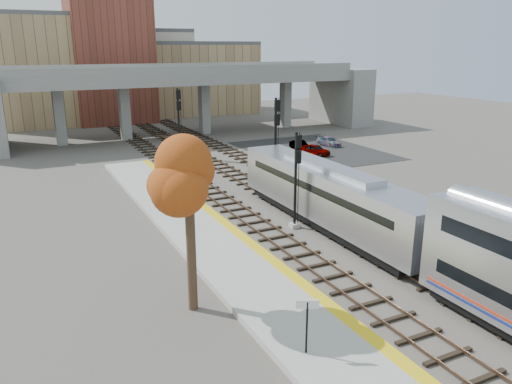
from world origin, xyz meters
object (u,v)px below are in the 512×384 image
car_a (315,150)px  car_b (300,145)px  locomotive (329,195)px  signal_mast_mid (276,141)px  tree (188,173)px  car_c (329,141)px  signal_mast_near (296,183)px  signal_mast_far (179,123)px

car_a → car_b: 3.14m
locomotive → signal_mast_mid: (2.00, 11.11, 1.62)m
tree → car_c: size_ratio=2.43×
locomotive → car_c: (16.38, 23.75, -1.71)m
signal_mast_near → car_c: (18.48, 22.95, -2.58)m
car_b → signal_mast_far: bearing=171.3°
car_b → car_c: (4.58, 0.72, -0.03)m
signal_mast_near → tree: tree is taller
signal_mast_mid → car_c: bearing=41.3°
locomotive → signal_mast_mid: 11.41m
signal_mast_near → car_c: size_ratio=1.79×
signal_mast_near → tree: size_ratio=0.74×
signal_mast_mid → signal_mast_far: signal_mast_mid is taller
car_b → locomotive: bearing=-115.5°
signal_mast_mid → car_c: (14.38, 12.64, -3.33)m
car_b → tree: bearing=-127.3°
signal_mast_mid → signal_mast_near: bearing=-111.7°
signal_mast_far → car_a: bearing=-22.1°
car_c → car_b: bearing=-177.8°
car_c → signal_mast_far: bearing=167.7°
signal_mast_far → car_c: (18.48, -1.82, -3.26)m
signal_mast_mid → car_b: bearing=50.6°
signal_mast_near → signal_mast_far: size_ratio=0.87×
signal_mast_near → signal_mast_mid: 11.12m
locomotive → car_a: (11.90, 19.90, -1.64)m
signal_mast_mid → car_b: size_ratio=2.27×
car_a → car_c: car_a is taller
locomotive → signal_mast_far: 25.70m
signal_mast_far → car_c: 18.86m
signal_mast_near → car_c: 29.58m
signal_mast_near → car_b: signal_mast_near is taller
car_c → locomotive: bearing=-131.3°
tree → car_a: tree is taller
car_a → car_b: bearing=68.4°
tree → signal_mast_near: bearing=36.2°
locomotive → car_c: size_ratio=5.22×
signal_mast_mid → signal_mast_far: size_ratio=1.01×
signal_mast_far → tree: tree is taller
tree → car_c: (28.32, 30.17, -6.01)m
signal_mast_near → car_a: 23.81m
signal_mast_far → car_b: (13.90, -2.53, -3.23)m
car_b → car_c: bearing=10.5°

